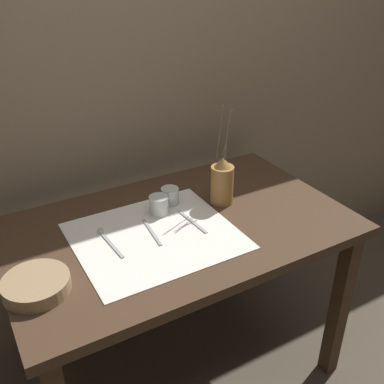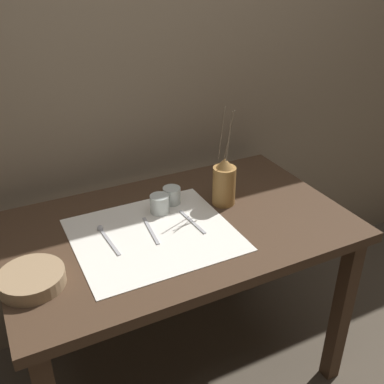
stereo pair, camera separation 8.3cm
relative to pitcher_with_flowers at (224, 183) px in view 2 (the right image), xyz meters
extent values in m
plane|color=brown|center=(-0.23, -0.06, -0.87)|extent=(12.00, 12.00, 0.00)
cube|color=gray|center=(-0.23, 0.45, 0.33)|extent=(7.00, 0.06, 2.40)
cube|color=#422D1E|center=(-0.23, -0.06, -0.11)|extent=(1.28, 0.79, 0.04)
cube|color=#422D1E|center=(0.35, -0.39, -0.50)|extent=(0.06, 0.06, 0.74)
cube|color=#422D1E|center=(-0.81, 0.28, -0.50)|extent=(0.06, 0.06, 0.74)
cube|color=#422D1E|center=(0.35, 0.28, -0.50)|extent=(0.06, 0.06, 0.74)
cube|color=white|center=(-0.34, -0.09, -0.09)|extent=(0.56, 0.50, 0.00)
cylinder|color=olive|center=(0.00, 0.00, -0.01)|extent=(0.09, 0.09, 0.16)
cone|color=olive|center=(0.00, 0.00, 0.09)|extent=(0.07, 0.07, 0.04)
cylinder|color=brown|center=(0.01, -0.01, 0.20)|extent=(0.04, 0.03, 0.18)
cylinder|color=brown|center=(-0.01, 0.01, 0.21)|extent=(0.02, 0.01, 0.21)
cylinder|color=brown|center=(0.01, 0.00, 0.20)|extent=(0.03, 0.02, 0.19)
cylinder|color=brown|center=(0.00, -0.01, 0.18)|extent=(0.04, 0.04, 0.14)
cylinder|color=#9E7F5B|center=(-0.78, -0.17, -0.07)|extent=(0.20, 0.20, 0.05)
cylinder|color=silver|center=(-0.26, 0.05, -0.05)|extent=(0.07, 0.07, 0.07)
cylinder|color=silver|center=(-0.19, 0.09, -0.06)|extent=(0.07, 0.07, 0.07)
cube|color=#A8A8AD|center=(-0.50, -0.06, -0.09)|extent=(0.02, 0.19, 0.00)
sphere|color=#A8A8AD|center=(-0.50, 0.03, -0.09)|extent=(0.02, 0.02, 0.02)
cube|color=#A8A8AD|center=(-0.34, -0.06, -0.09)|extent=(0.03, 0.19, 0.00)
cube|color=#A8A8AD|center=(-0.18, -0.08, -0.09)|extent=(0.03, 0.19, 0.00)
camera|label=1|loc=(-0.89, -1.31, 0.82)|focal=42.00mm
camera|label=2|loc=(-0.82, -1.35, 0.82)|focal=42.00mm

